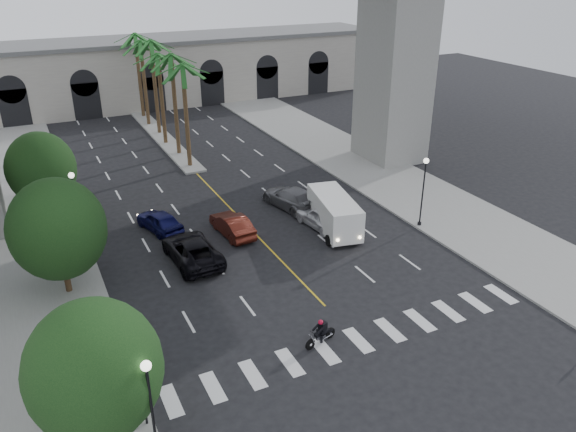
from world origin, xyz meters
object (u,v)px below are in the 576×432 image
(motorcycle_rider, at_px, (321,332))
(lamp_post_right, at_px, (423,186))
(pedestrian_b, at_px, (112,325))
(car_d, at_px, (292,198))
(pedestrian_a, at_px, (120,352))
(car_b, at_px, (232,225))
(traffic_signal_far, at_px, (122,327))
(lamp_post_left_far, at_px, (76,202))
(lamp_post_left_near, at_px, (152,408))
(traffic_signal_near, at_px, (141,380))
(car_c, at_px, (192,250))
(car_a, at_px, (322,217))
(cargo_van, at_px, (334,213))
(car_e, at_px, (160,221))

(motorcycle_rider, bearing_deg, lamp_post_right, 18.64)
(pedestrian_b, bearing_deg, car_d, 45.44)
(pedestrian_a, bearing_deg, car_b, 49.95)
(car_d, height_order, pedestrian_b, pedestrian_b)
(traffic_signal_far, relative_size, motorcycle_rider, 1.83)
(lamp_post_left_far, bearing_deg, pedestrian_a, -90.40)
(lamp_post_left_near, distance_m, lamp_post_left_far, 21.00)
(lamp_post_left_near, xyz_separation_m, pedestrian_a, (-0.10, 6.75, -2.29))
(lamp_post_left_near, bearing_deg, traffic_signal_far, 89.12)
(lamp_post_right, relative_size, pedestrian_a, 3.42)
(lamp_post_left_far, xyz_separation_m, car_d, (15.84, -0.72, -2.38))
(traffic_signal_near, relative_size, car_c, 0.61)
(lamp_post_right, xyz_separation_m, motorcycle_rider, (-13.25, -8.83, -2.56))
(traffic_signal_far, distance_m, motorcycle_rider, 9.90)
(car_a, relative_size, cargo_van, 0.74)
(lamp_post_left_far, distance_m, pedestrian_a, 14.43)
(lamp_post_left_far, height_order, car_c, lamp_post_left_far)
(traffic_signal_near, xyz_separation_m, car_d, (15.74, 17.78, -1.67))
(lamp_post_left_near, distance_m, car_b, 20.58)
(car_c, height_order, pedestrian_a, pedestrian_a)
(car_e, height_order, cargo_van, cargo_van)
(traffic_signal_near, bearing_deg, motorcycle_rider, 10.04)
(lamp_post_left_near, bearing_deg, traffic_signal_near, 87.71)
(lamp_post_left_near, xyz_separation_m, cargo_van, (16.77, 15.20, -1.77))
(pedestrian_a, bearing_deg, traffic_signal_near, -85.42)
(car_b, bearing_deg, motorcycle_rider, 84.05)
(lamp_post_left_far, xyz_separation_m, car_a, (16.24, -4.93, -2.41))
(traffic_signal_far, relative_size, car_b, 0.78)
(lamp_post_left_far, height_order, pedestrian_b, lamp_post_left_far)
(pedestrian_a, bearing_deg, traffic_signal_far, -49.41)
(lamp_post_right, height_order, car_e, lamp_post_right)
(traffic_signal_far, bearing_deg, car_b, 49.27)
(motorcycle_rider, bearing_deg, traffic_signal_near, 175.02)
(traffic_signal_far, xyz_separation_m, pedestrian_a, (-0.20, 0.25, -1.58))
(lamp_post_left_far, relative_size, car_b, 1.14)
(cargo_van, bearing_deg, pedestrian_a, -142.08)
(lamp_post_right, bearing_deg, pedestrian_b, -169.70)
(car_d, relative_size, pedestrian_b, 2.93)
(pedestrian_b, bearing_deg, lamp_post_right, 20.08)
(car_a, xyz_separation_m, car_d, (-0.39, 4.21, 0.02))
(motorcycle_rider, xyz_separation_m, car_c, (-3.39, 11.25, 0.17))
(traffic_signal_far, height_order, cargo_van, traffic_signal_far)
(car_c, xyz_separation_m, pedestrian_b, (-6.26, -6.58, 0.31))
(traffic_signal_near, height_order, motorcycle_rider, traffic_signal_near)
(car_a, distance_m, car_d, 4.23)
(lamp_post_left_near, distance_m, pedestrian_b, 9.08)
(pedestrian_b, bearing_deg, pedestrian_a, -80.22)
(lamp_post_right, relative_size, car_b, 1.14)
(lamp_post_right, xyz_separation_m, traffic_signal_near, (-22.70, -10.50, -0.71))
(car_a, relative_size, car_c, 0.80)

